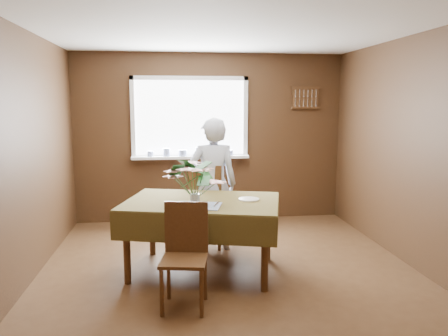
{
  "coord_description": "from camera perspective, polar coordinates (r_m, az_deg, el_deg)",
  "views": [
    {
      "loc": [
        -0.6,
        -4.26,
        1.78
      ],
      "look_at": [
        0.0,
        0.55,
        1.05
      ],
      "focal_mm": 35.0,
      "sensor_mm": 36.0,
      "label": 1
    }
  ],
  "objects": [
    {
      "name": "floor",
      "position": [
        4.66,
        0.86,
        -13.9
      ],
      "size": [
        4.5,
        4.5,
        0.0
      ],
      "primitive_type": "plane",
      "color": "#452B17",
      "rests_on": "ground"
    },
    {
      "name": "ceiling",
      "position": [
        4.36,
        0.93,
        18.05
      ],
      "size": [
        4.5,
        4.5,
        0.0
      ],
      "primitive_type": "plane",
      "rotation": [
        3.14,
        0.0,
        0.0
      ],
      "color": "white",
      "rests_on": "wall_back"
    },
    {
      "name": "wall_back",
      "position": [
        6.56,
        -1.83,
        3.94
      ],
      "size": [
        4.0,
        0.0,
        4.0
      ],
      "primitive_type": "plane",
      "rotation": [
        1.57,
        0.0,
        0.0
      ],
      "color": "brown",
      "rests_on": "floor"
    },
    {
      "name": "wall_front",
      "position": [
        2.17,
        9.17,
        -5.78
      ],
      "size": [
        4.0,
        0.0,
        4.0
      ],
      "primitive_type": "plane",
      "rotation": [
        -1.57,
        0.0,
        0.0
      ],
      "color": "brown",
      "rests_on": "floor"
    },
    {
      "name": "wall_left",
      "position": [
        4.52,
        -25.1,
        1.0
      ],
      "size": [
        0.0,
        4.5,
        4.5
      ],
      "primitive_type": "plane",
      "rotation": [
        1.57,
        0.0,
        1.57
      ],
      "color": "brown",
      "rests_on": "floor"
    },
    {
      "name": "wall_right",
      "position": [
        5.02,
        24.14,
        1.74
      ],
      "size": [
        0.0,
        4.5,
        4.5
      ],
      "primitive_type": "plane",
      "rotation": [
        1.57,
        0.0,
        -1.57
      ],
      "color": "brown",
      "rests_on": "floor"
    },
    {
      "name": "window_assembly",
      "position": [
        6.48,
        -4.44,
        4.74
      ],
      "size": [
        1.72,
        0.2,
        1.22
      ],
      "color": "white",
      "rests_on": "wall_back"
    },
    {
      "name": "spoon_rack",
      "position": [
        6.8,
        10.6,
        9.02
      ],
      "size": [
        0.44,
        0.05,
        0.33
      ],
      "color": "#52331A",
      "rests_on": "wall_back"
    },
    {
      "name": "dining_table",
      "position": [
        4.59,
        -2.89,
        -5.39
      ],
      "size": [
        1.8,
        1.44,
        0.78
      ],
      "rotation": [
        0.0,
        0.0,
        -0.26
      ],
      "color": "#52331A",
      "rests_on": "floor"
    },
    {
      "name": "chair_far",
      "position": [
        5.42,
        -1.9,
        -4.44
      ],
      "size": [
        0.62,
        0.62,
        1.04
      ],
      "rotation": [
        0.0,
        0.0,
        2.54
      ],
      "color": "#52331A",
      "rests_on": "floor"
    },
    {
      "name": "chair_near",
      "position": [
        3.91,
        -5.1,
        -10.6
      ],
      "size": [
        0.45,
        0.45,
        0.91
      ],
      "rotation": [
        0.0,
        0.0,
        -0.17
      ],
      "color": "#52331A",
      "rests_on": "floor"
    },
    {
      "name": "seated_woman",
      "position": [
        5.26,
        -1.46,
        -2.14
      ],
      "size": [
        0.6,
        0.4,
        1.61
      ],
      "primitive_type": "imported",
      "rotation": [
        0.0,
        0.0,
        3.11
      ],
      "color": "white",
      "rests_on": "floor"
    },
    {
      "name": "flower_bouquet",
      "position": [
        4.27,
        -3.84,
        -1.37
      ],
      "size": [
        0.5,
        0.5,
        0.43
      ],
      "rotation": [
        0.0,
        0.0,
        0.4
      ],
      "color": "white",
      "rests_on": "dining_table"
    },
    {
      "name": "side_plate",
      "position": [
        4.59,
        3.27,
        -4.1
      ],
      "size": [
        0.27,
        0.27,
        0.01
      ],
      "primitive_type": "cylinder",
      "rotation": [
        0.0,
        0.0,
        -0.28
      ],
      "color": "white",
      "rests_on": "dining_table"
    },
    {
      "name": "table_knife",
      "position": [
        4.36,
        -1.01,
        -4.74
      ],
      "size": [
        0.1,
        0.22,
        0.0
      ],
      "primitive_type": "cube",
      "rotation": [
        0.0,
        0.0,
        -0.35
      ],
      "color": "silver",
      "rests_on": "dining_table"
    }
  ]
}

